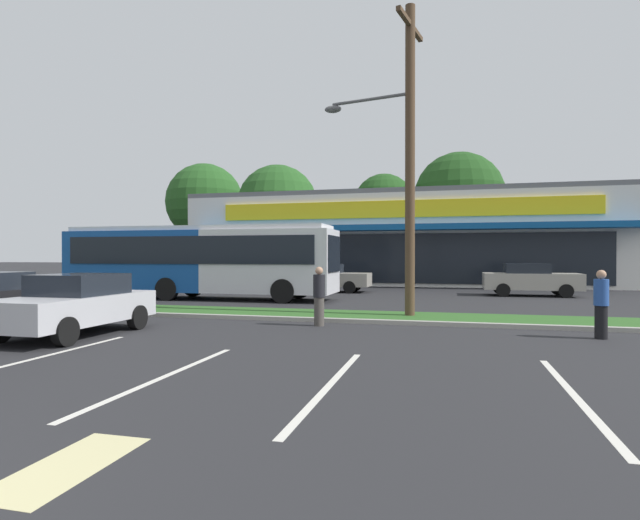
% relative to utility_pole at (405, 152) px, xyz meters
% --- Properties ---
extents(grass_median, '(56.00, 2.20, 0.12)m').
position_rel_utility_pole_xyz_m(grass_median, '(-4.17, -0.13, -5.08)').
color(grass_median, '#2D5B23').
rests_on(grass_median, ground_plane).
extents(curb_lip, '(56.00, 0.24, 0.12)m').
position_rel_utility_pole_xyz_m(curb_lip, '(-4.17, -1.35, -5.08)').
color(curb_lip, '#99968C').
rests_on(curb_lip, ground_plane).
extents(parking_stripe_1, '(0.12, 4.80, 0.01)m').
position_rel_utility_pole_xyz_m(parking_stripe_1, '(-6.28, -7.61, -5.14)').
color(parking_stripe_1, silver).
rests_on(parking_stripe_1, ground_plane).
extents(parking_stripe_2, '(0.12, 4.80, 0.01)m').
position_rel_utility_pole_xyz_m(parking_stripe_2, '(-3.13, -8.50, -5.14)').
color(parking_stripe_2, silver).
rests_on(parking_stripe_2, ground_plane).
extents(parking_stripe_3, '(0.12, 4.80, 0.01)m').
position_rel_utility_pole_xyz_m(parking_stripe_3, '(-0.43, -8.34, -5.14)').
color(parking_stripe_3, silver).
rests_on(parking_stripe_3, ground_plane).
extents(parking_stripe_4, '(0.12, 4.80, 0.01)m').
position_rel_utility_pole_xyz_m(parking_stripe_4, '(3.00, -8.06, -5.14)').
color(parking_stripe_4, silver).
rests_on(parking_stripe_4, ground_plane).
extents(lot_arrow, '(0.70, 1.60, 0.01)m').
position_rel_utility_pole_xyz_m(lot_arrow, '(-2.11, -11.80, -5.14)').
color(lot_arrow, beige).
rests_on(lot_arrow, ground_plane).
extents(storefront_building, '(28.96, 12.58, 6.20)m').
position_rel_utility_pole_xyz_m(storefront_building, '(-1.74, 21.49, -2.04)').
color(storefront_building, silver).
rests_on(storefront_building, ground_plane).
extents(tree_far_left, '(7.79, 7.79, 11.31)m').
position_rel_utility_pole_xyz_m(tree_far_left, '(-22.87, 31.46, 2.26)').
color(tree_far_left, '#473323').
rests_on(tree_far_left, ground_plane).
extents(tree_left, '(7.47, 7.47, 10.37)m').
position_rel_utility_pole_xyz_m(tree_left, '(-14.17, 28.95, 1.48)').
color(tree_left, '#473323').
rests_on(tree_left, ground_plane).
extents(tree_mid_left, '(5.69, 5.69, 9.57)m').
position_rel_utility_pole_xyz_m(tree_mid_left, '(-4.59, 31.53, 1.56)').
color(tree_mid_left, '#473323').
rests_on(tree_mid_left, ground_plane).
extents(tree_mid, '(8.20, 8.20, 11.37)m').
position_rel_utility_pole_xyz_m(tree_mid, '(2.20, 32.23, 2.12)').
color(tree_mid, '#473323').
rests_on(tree_mid, ground_plane).
extents(utility_pole, '(3.14, 2.38, 9.60)m').
position_rel_utility_pole_xyz_m(utility_pole, '(0.00, 0.00, 0.00)').
color(utility_pole, '#4C3826').
rests_on(utility_pole, ground_plane).
extents(city_bus, '(12.44, 2.75, 3.25)m').
position_rel_utility_pole_xyz_m(city_bus, '(-9.57, 4.96, -3.38)').
color(city_bus, '#144793').
rests_on(city_bus, ground_plane).
extents(bus_stop_bench, '(1.60, 0.45, 0.95)m').
position_rel_utility_pole_xyz_m(bus_stop_bench, '(-9.92, -1.96, -4.64)').
color(bus_stop_bench, brown).
rests_on(bus_stop_bench, ground_plane).
extents(car_0, '(1.99, 4.18, 1.49)m').
position_rel_utility_pole_xyz_m(car_0, '(-7.54, -5.26, -4.38)').
color(car_0, '#B7B7BC').
rests_on(car_0, ground_plane).
extents(car_2, '(4.41, 2.00, 1.56)m').
position_rel_utility_pole_xyz_m(car_2, '(5.11, 10.42, -4.34)').
color(car_2, '#9E998C').
rests_on(car_2, ground_plane).
extents(car_3, '(4.76, 1.95, 1.50)m').
position_rel_utility_pole_xyz_m(car_3, '(-5.17, 10.70, -4.37)').
color(car_3, '#9E998C').
rests_on(car_3, ground_plane).
extents(pedestrian_near_bench, '(0.33, 0.33, 1.64)m').
position_rel_utility_pole_xyz_m(pedestrian_near_bench, '(-2.18, -2.17, -4.32)').
color(pedestrian_near_bench, '#47423D').
rests_on(pedestrian_near_bench, ground_plane).
extents(pedestrian_by_pole, '(0.33, 0.33, 1.61)m').
position_rel_utility_pole_xyz_m(pedestrian_by_pole, '(4.76, -2.66, -4.33)').
color(pedestrian_by_pole, black).
rests_on(pedestrian_by_pole, ground_plane).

